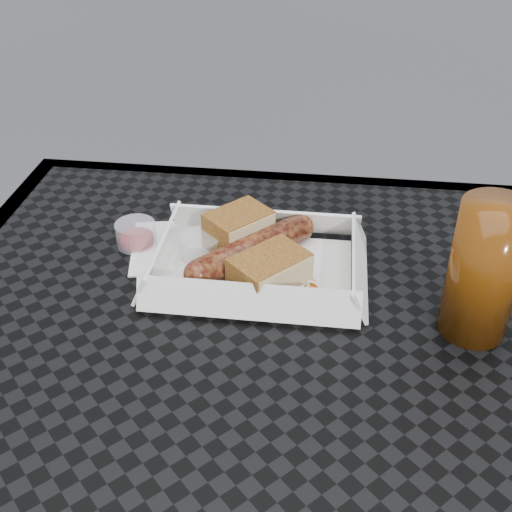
{
  "coord_description": "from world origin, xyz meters",
  "views": [
    {
      "loc": [
        0.04,
        -0.46,
        1.19
      ],
      "look_at": [
        -0.03,
        0.13,
        0.78
      ],
      "focal_mm": 45.0,
      "sensor_mm": 36.0,
      "label": 1
    }
  ],
  "objects_px": {
    "food_tray": "(257,271)",
    "bratwurst": "(252,250)",
    "patio_table": "(269,410)",
    "drink_glass": "(484,271)"
  },
  "relations": [
    {
      "from": "food_tray",
      "to": "bratwurst",
      "type": "distance_m",
      "value": 0.03
    },
    {
      "from": "food_tray",
      "to": "bratwurst",
      "type": "height_order",
      "value": "bratwurst"
    },
    {
      "from": "patio_table",
      "to": "food_tray",
      "type": "distance_m",
      "value": 0.16
    },
    {
      "from": "bratwurst",
      "to": "food_tray",
      "type": "bearing_deg",
      "value": -60.95
    },
    {
      "from": "bratwurst",
      "to": "drink_glass",
      "type": "height_order",
      "value": "drink_glass"
    },
    {
      "from": "food_tray",
      "to": "drink_glass",
      "type": "height_order",
      "value": "drink_glass"
    },
    {
      "from": "patio_table",
      "to": "food_tray",
      "type": "bearing_deg",
      "value": 102.1
    },
    {
      "from": "food_tray",
      "to": "drink_glass",
      "type": "bearing_deg",
      "value": -16.95
    },
    {
      "from": "patio_table",
      "to": "food_tray",
      "type": "xyz_separation_m",
      "value": [
        -0.03,
        0.14,
        0.08
      ]
    },
    {
      "from": "food_tray",
      "to": "drink_glass",
      "type": "relative_size",
      "value": 1.47
    }
  ]
}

